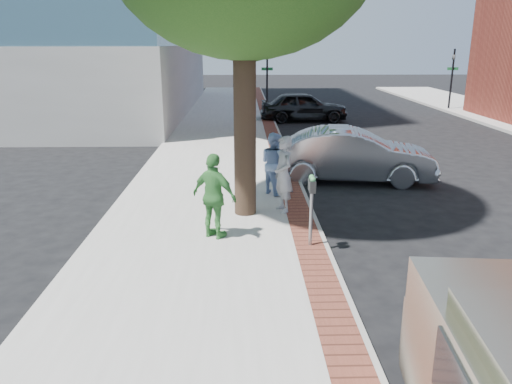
{
  "coord_description": "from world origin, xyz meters",
  "views": [
    {
      "loc": [
        -0.66,
        -9.63,
        4.12
      ],
      "look_at": [
        -0.39,
        0.15,
        1.2
      ],
      "focal_mm": 35.0,
      "sensor_mm": 36.0,
      "label": 1
    }
  ],
  "objects_px": {
    "person_gray": "(284,174)",
    "sedan_silver": "(352,155)",
    "parking_meter": "(312,196)",
    "person_green": "(214,196)",
    "person_officer": "(274,163)",
    "bg_car": "(304,107)"
  },
  "relations": [
    {
      "from": "parking_meter",
      "to": "person_gray",
      "type": "xyz_separation_m",
      "value": [
        -0.38,
        2.2,
        -0.12
      ]
    },
    {
      "from": "person_gray",
      "to": "sedan_silver",
      "type": "distance_m",
      "value": 4.06
    },
    {
      "from": "person_officer",
      "to": "bg_car",
      "type": "distance_m",
      "value": 14.41
    },
    {
      "from": "parking_meter",
      "to": "sedan_silver",
      "type": "bearing_deg",
      "value": 69.9
    },
    {
      "from": "person_officer",
      "to": "sedan_silver",
      "type": "xyz_separation_m",
      "value": [
        2.53,
        1.76,
        -0.18
      ]
    },
    {
      "from": "person_gray",
      "to": "bg_car",
      "type": "bearing_deg",
      "value": 153.29
    },
    {
      "from": "bg_car",
      "to": "person_gray",
      "type": "bearing_deg",
      "value": 170.29
    },
    {
      "from": "person_gray",
      "to": "person_officer",
      "type": "xyz_separation_m",
      "value": [
        -0.14,
        1.51,
        -0.09
      ]
    },
    {
      "from": "parking_meter",
      "to": "person_gray",
      "type": "distance_m",
      "value": 2.24
    },
    {
      "from": "person_green",
      "to": "bg_car",
      "type": "relative_size",
      "value": 0.38
    },
    {
      "from": "parking_meter",
      "to": "sedan_silver",
      "type": "xyz_separation_m",
      "value": [
        2.0,
        5.48,
        -0.39
      ]
    },
    {
      "from": "parking_meter",
      "to": "person_green",
      "type": "distance_m",
      "value": 2.04
    },
    {
      "from": "person_gray",
      "to": "sedan_silver",
      "type": "bearing_deg",
      "value": 125.81
    },
    {
      "from": "parking_meter",
      "to": "person_green",
      "type": "xyz_separation_m",
      "value": [
        -1.97,
        0.51,
        -0.15
      ]
    },
    {
      "from": "person_officer",
      "to": "sedan_silver",
      "type": "distance_m",
      "value": 3.09
    },
    {
      "from": "person_gray",
      "to": "person_officer",
      "type": "bearing_deg",
      "value": 167.15
    },
    {
      "from": "person_officer",
      "to": "sedan_silver",
      "type": "bearing_deg",
      "value": -90.58
    },
    {
      "from": "person_gray",
      "to": "sedan_silver",
      "type": "height_order",
      "value": "person_gray"
    },
    {
      "from": "parking_meter",
      "to": "bg_car",
      "type": "bearing_deg",
      "value": 83.65
    },
    {
      "from": "sedan_silver",
      "to": "parking_meter",
      "type": "bearing_deg",
      "value": 167.7
    },
    {
      "from": "parking_meter",
      "to": "person_officer",
      "type": "relative_size",
      "value": 0.87
    },
    {
      "from": "parking_meter",
      "to": "sedan_silver",
      "type": "distance_m",
      "value": 5.85
    }
  ]
}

